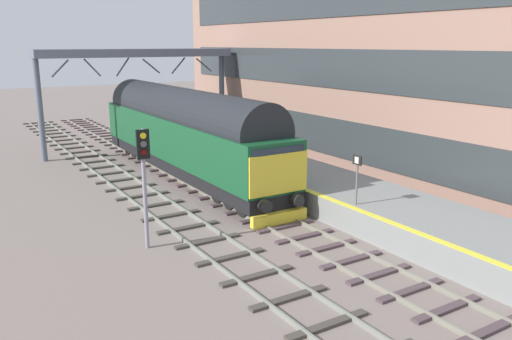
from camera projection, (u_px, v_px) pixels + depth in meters
name	position (u px, v px, depth m)	size (l,w,h in m)	color
ground_plane	(230.00, 199.00, 23.59)	(140.00, 140.00, 0.00)	gray
track_main	(230.00, 198.00, 23.58)	(2.50, 60.00, 0.15)	gray
track_adjacent_west	(163.00, 210.00, 21.92)	(2.50, 60.00, 0.15)	gray
station_platform	(294.00, 178.00, 25.31)	(4.00, 44.00, 1.01)	gray
station_building	(359.00, 70.00, 29.02)	(4.80, 33.00, 10.84)	#9A7262
diesel_locomotive	(185.00, 131.00, 26.95)	(2.74, 17.78, 4.68)	black
signal_post_near	(144.00, 173.00, 17.36)	(0.44, 0.22, 4.16)	gray
platform_number_sign	(357.00, 172.00, 19.25)	(0.10, 0.44, 1.88)	slate
overhead_footbridge	(137.00, 59.00, 32.97)	(12.52, 2.00, 6.55)	slate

